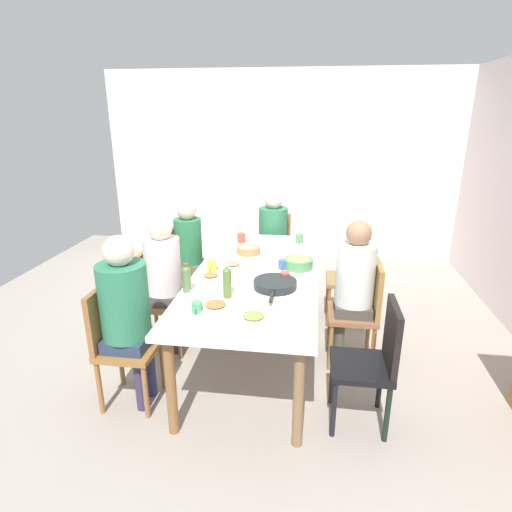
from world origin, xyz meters
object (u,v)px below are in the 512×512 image
(person_3, at_px, (354,280))
(chair_3, at_px, (362,307))
(chair_5, at_px, (118,339))
(serving_pan, at_px, (275,284))
(person_1, at_px, (164,271))
(cup_4, at_px, (283,264))
(chair_2, at_px, (374,358))
(chair_6, at_px, (355,274))
(dining_table, at_px, (256,281))
(person_0, at_px, (190,248))
(bottle_1, at_px, (227,282))
(plate_0, at_px, (215,306))
(person_5, at_px, (126,306))
(bottle_0, at_px, (187,279))
(cup_2, at_px, (299,238))
(plate_1, at_px, (232,265))
(bowl_0, at_px, (248,249))
(bowl_1, at_px, (298,262))
(person_4, at_px, (273,232))
(cup_5, at_px, (197,307))
(chair_4, at_px, (274,247))
(plate_3, at_px, (253,317))
(chair_0, at_px, (182,265))
(cup_1, at_px, (212,266))
(chair_1, at_px, (156,295))
(cup_0, at_px, (196,297))
(plate_2, at_px, (211,276))
(cup_3, at_px, (241,238))
(cup_6, at_px, (285,277))

(person_3, bearing_deg, chair_3, 90.00)
(chair_5, height_order, serving_pan, chair_5)
(person_1, bearing_deg, cup_4, 97.20)
(chair_2, relative_size, chair_6, 1.00)
(dining_table, distance_m, person_0, 1.11)
(dining_table, height_order, bottle_1, bottle_1)
(dining_table, distance_m, plate_0, 0.72)
(chair_2, bearing_deg, person_5, -90.00)
(person_0, xyz_separation_m, bottle_0, (1.22, 0.34, 0.16))
(cup_2, bearing_deg, person_5, -34.03)
(serving_pan, xyz_separation_m, cup_4, (-0.42, 0.02, 0.01))
(plate_1, distance_m, bottle_0, 0.63)
(dining_table, height_order, bowl_0, bowl_0)
(chair_3, distance_m, plate_1, 1.17)
(chair_5, bearing_deg, bowl_1, 126.95)
(dining_table, bearing_deg, person_5, -46.57)
(person_4, xyz_separation_m, plate_1, (1.30, -0.23, 0.06))
(dining_table, xyz_separation_m, plate_0, (0.69, -0.19, 0.08))
(bowl_1, distance_m, bottle_1, 0.84)
(person_4, distance_m, cup_5, 2.23)
(chair_4, height_order, person_4, person_4)
(plate_1, relative_size, cup_5, 2.34)
(chair_3, height_order, cup_5, chair_3)
(bottle_0, bearing_deg, person_0, -164.24)
(plate_3, relative_size, serving_pan, 0.50)
(dining_table, relative_size, bowl_1, 9.09)
(chair_0, distance_m, chair_5, 1.52)
(chair_2, relative_size, bottle_0, 4.02)
(chair_2, relative_size, cup_1, 7.20)
(chair_1, relative_size, serving_pan, 1.75)
(chair_5, distance_m, cup_0, 0.64)
(plate_0, bearing_deg, plate_2, -162.99)
(bowl_1, relative_size, serving_pan, 0.49)
(bottle_0, bearing_deg, serving_pan, 104.15)
(person_0, relative_size, chair_6, 1.33)
(plate_0, height_order, cup_3, cup_3)
(cup_2, bearing_deg, cup_5, -20.11)
(chair_6, relative_size, cup_2, 7.74)
(chair_1, relative_size, plate_0, 3.46)
(dining_table, relative_size, plate_1, 8.83)
(dining_table, bearing_deg, bottle_1, -15.25)
(person_4, height_order, plate_2, person_4)
(dining_table, xyz_separation_m, bowl_0, (-0.49, -0.14, 0.11))
(cup_6, bearing_deg, cup_5, -40.94)
(person_3, relative_size, bowl_0, 5.49)
(cup_5, bearing_deg, chair_3, 123.14)
(chair_0, distance_m, cup_3, 0.70)
(bowl_1, height_order, cup_3, bowl_1)
(plate_2, xyz_separation_m, bowl_1, (-0.33, 0.69, 0.04))
(person_5, height_order, plate_1, person_5)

